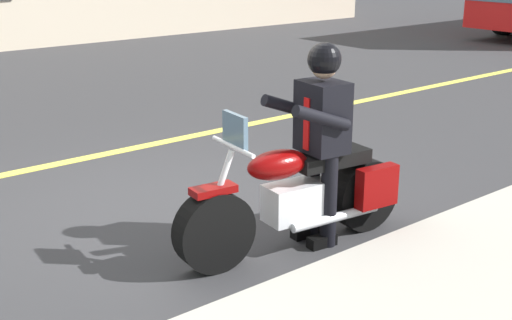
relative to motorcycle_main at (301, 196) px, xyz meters
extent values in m
plane|color=#333335|center=(0.43, -1.47, -0.45)|extent=(80.00, 80.00, 0.00)
cube|color=#E5DB4C|center=(0.43, -3.47, -0.45)|extent=(60.00, 0.16, 0.01)
cylinder|color=black|center=(0.84, -0.10, -0.12)|extent=(0.68, 0.27, 0.66)
cylinder|color=black|center=(-0.70, 0.08, -0.12)|extent=(0.68, 0.27, 0.66)
cube|color=silver|center=(0.04, -0.01, -0.03)|extent=(0.59, 0.34, 0.32)
ellipsoid|color=#720505|center=(0.24, -0.03, 0.33)|extent=(0.59, 0.34, 0.24)
cube|color=black|center=(-0.30, 0.03, 0.29)|extent=(0.73, 0.36, 0.12)
cube|color=#720505|center=(-0.63, 0.29, 0.03)|extent=(0.41, 0.17, 0.36)
cube|color=#720505|center=(-0.68, -0.15, 0.03)|extent=(0.41, 0.17, 0.36)
cylinder|color=silver|center=(0.82, -0.10, 0.15)|extent=(0.35, 0.09, 0.76)
cylinder|color=silver|center=(0.66, -0.08, 0.55)|extent=(0.10, 0.60, 0.04)
cube|color=#720505|center=(0.84, -0.10, 0.23)|extent=(0.38, 0.20, 0.06)
cylinder|color=silver|center=(-0.23, 0.19, -0.19)|extent=(0.90, 0.18, 0.08)
cube|color=slate|center=(0.64, -0.08, 0.67)|extent=(0.08, 0.32, 0.28)
cylinder|color=black|center=(-0.19, 0.14, -0.03)|extent=(0.14, 0.14, 0.84)
cube|color=black|center=(-0.13, 0.13, -0.40)|extent=(0.27, 0.14, 0.10)
cylinder|color=black|center=(-0.22, -0.10, -0.03)|extent=(0.14, 0.14, 0.84)
cube|color=black|center=(-0.16, -0.11, -0.40)|extent=(0.27, 0.14, 0.10)
cube|color=black|center=(-0.20, 0.02, 0.67)|extent=(0.36, 0.43, 0.60)
cube|color=red|center=(-0.04, 0.00, 0.63)|extent=(0.03, 0.07, 0.44)
cylinder|color=black|center=(0.00, 0.22, 0.73)|extent=(0.56, 0.16, 0.28)
cylinder|color=black|center=(-0.05, -0.22, 0.73)|extent=(0.56, 0.16, 0.28)
sphere|color=tan|center=(-0.20, 0.02, 1.10)|extent=(0.22, 0.22, 0.22)
sphere|color=black|center=(-0.20, 0.02, 1.15)|extent=(0.28, 0.28, 0.28)
cylinder|color=black|center=(-13.88, -6.67, 0.05)|extent=(1.00, 0.30, 1.00)
camera|label=1|loc=(3.70, 3.95, 2.07)|focal=47.82mm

